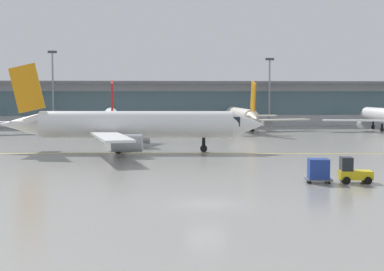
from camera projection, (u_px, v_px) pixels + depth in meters
The scene contains 10 objects.
ground_plane at pixel (206, 204), 40.09m from camera, with size 400.00×400.00×0.00m, color gray.
taxiway_centreline_stripe at pixel (137, 153), 72.76m from camera, with size 110.00×0.36×0.01m, color yellow.
terminal_concourse at pixel (154, 103), 132.81m from camera, with size 198.76×11.00×9.60m.
gate_airplane_2 at pixel (112, 117), 108.87m from camera, with size 25.97×27.93×9.26m.
gate_airplane_3 at pixel (242, 116), 114.93m from camera, with size 26.00×27.85×9.26m.
taxiing_regional_jet at pixel (133, 125), 74.51m from camera, with size 32.82×30.34×10.87m.
baggage_tug at pixel (353, 172), 49.29m from camera, with size 2.76×1.91×2.10m.
cargo_dolly_lead at pixel (318, 170), 49.37m from camera, with size 2.29×1.87×1.94m.
apron_light_mast_1 at pixel (53, 86), 123.24m from camera, with size 1.80×0.36×15.62m.
apron_light_mast_2 at pixel (269, 89), 127.64m from camera, with size 1.80×0.36×14.40m.
Camera 1 is at (-4.85, -39.38, 7.37)m, focal length 57.09 mm.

